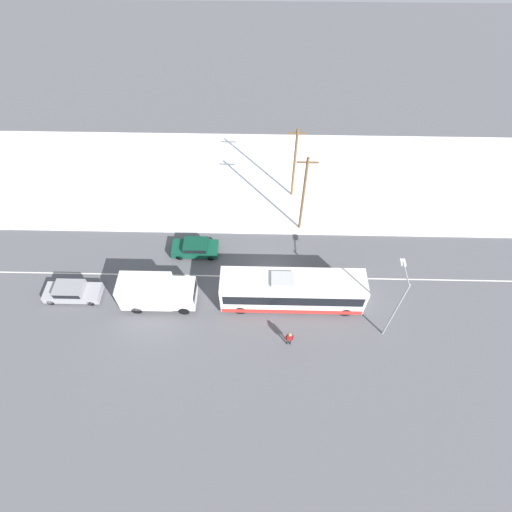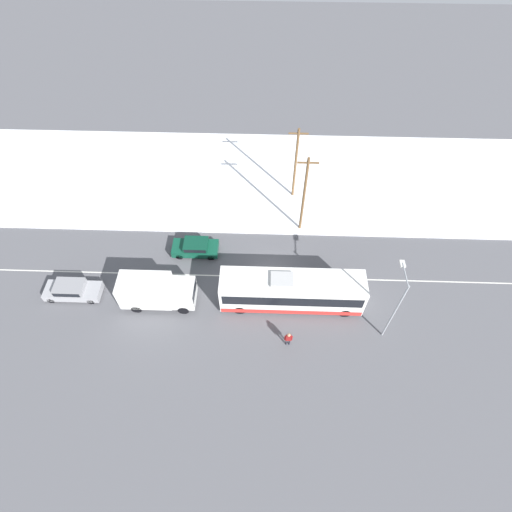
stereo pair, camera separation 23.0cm
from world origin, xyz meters
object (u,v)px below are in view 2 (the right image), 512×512
(parked_car_near_truck, at_px, (72,290))
(streetlamp, at_px, (397,301))
(sedan_car, at_px, (196,247))
(pedestrian_at_stop, at_px, (288,338))
(utility_pole_roadside, at_px, (304,195))
(utility_pole_snowlot, at_px, (296,163))
(box_truck, at_px, (156,291))
(city_bus, at_px, (292,291))

(parked_car_near_truck, height_order, streetlamp, streetlamp)
(sedan_car, relative_size, parked_car_near_truck, 0.89)
(parked_car_near_truck, relative_size, pedestrian_at_stop, 2.68)
(utility_pole_roadside, xyz_separation_m, utility_pole_snowlot, (-0.60, 4.58, -0.25))
(pedestrian_at_stop, relative_size, utility_pole_roadside, 0.20)
(utility_pole_roadside, bearing_deg, pedestrian_at_stop, -96.40)
(streetlamp, distance_m, utility_pole_snowlot, 16.76)
(box_truck, relative_size, utility_pole_snowlot, 0.76)
(city_bus, bearing_deg, utility_pole_snowlot, 87.90)
(streetlamp, bearing_deg, pedestrian_at_stop, -168.70)
(box_truck, height_order, parked_car_near_truck, box_truck)
(city_bus, height_order, streetlamp, streetlamp)
(pedestrian_at_stop, bearing_deg, streetlamp, 11.30)
(city_bus, xyz_separation_m, box_truck, (-11.18, -0.28, -0.09))
(box_truck, relative_size, pedestrian_at_stop, 3.50)
(city_bus, bearing_deg, streetlamp, -17.70)
(city_bus, height_order, sedan_car, city_bus)
(city_bus, relative_size, box_truck, 1.90)
(utility_pole_snowlot, bearing_deg, parked_car_near_truck, -146.07)
(sedan_car, distance_m, utility_pole_snowlot, 12.52)
(utility_pole_snowlot, bearing_deg, pedestrian_at_stop, -92.61)
(sedan_car, relative_size, utility_pole_roadside, 0.49)
(pedestrian_at_stop, distance_m, streetlamp, 8.51)
(sedan_car, height_order, pedestrian_at_stop, pedestrian_at_stop)
(parked_car_near_truck, height_order, utility_pole_roadside, utility_pole_roadside)
(parked_car_near_truck, bearing_deg, streetlamp, -5.49)
(sedan_car, height_order, parked_car_near_truck, parked_car_near_truck)
(sedan_car, bearing_deg, utility_pole_roadside, -161.43)
(box_truck, xyz_separation_m, utility_pole_roadside, (12.25, 8.65, 2.87))
(utility_pole_roadside, bearing_deg, box_truck, -144.77)
(box_truck, xyz_separation_m, pedestrian_at_stop, (10.88, -3.58, -0.56))
(parked_car_near_truck, height_order, utility_pole_snowlot, utility_pole_snowlot)
(box_truck, bearing_deg, utility_pole_roadside, 35.23)
(pedestrian_at_stop, bearing_deg, city_bus, 85.65)
(box_truck, height_order, utility_pole_snowlot, utility_pole_snowlot)
(streetlamp, relative_size, utility_pole_roadside, 0.83)
(city_bus, height_order, pedestrian_at_stop, city_bus)
(sedan_car, distance_m, utility_pole_roadside, 10.91)
(city_bus, height_order, box_truck, city_bus)
(sedan_car, bearing_deg, parked_car_near_truck, 26.55)
(sedan_car, xyz_separation_m, pedestrian_at_stop, (8.35, -8.97, 0.30))
(parked_car_near_truck, bearing_deg, sedan_car, 26.55)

